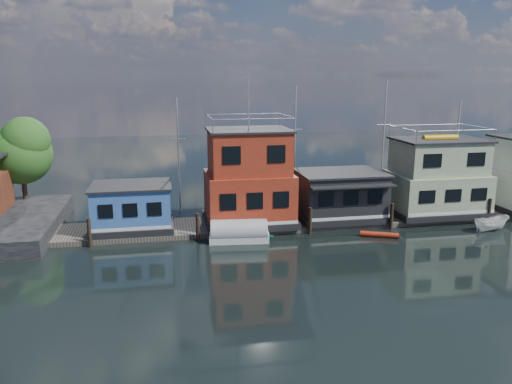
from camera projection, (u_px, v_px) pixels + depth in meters
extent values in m
plane|color=black|center=(411.00, 274.00, 32.15)|extent=(160.00, 160.00, 0.00)
cube|color=#595147|center=(345.00, 219.00, 43.58)|extent=(48.00, 5.00, 0.40)
cube|color=black|center=(133.00, 226.00, 40.23)|extent=(6.40, 4.90, 0.50)
cube|color=#3E69B9|center=(132.00, 205.00, 39.83)|extent=(6.00, 4.50, 3.00)
cube|color=black|center=(131.00, 185.00, 39.47)|extent=(6.30, 4.80, 0.16)
cube|color=black|center=(249.00, 219.00, 41.94)|extent=(7.40, 5.90, 0.50)
cube|color=#9C2E1A|center=(249.00, 195.00, 41.46)|extent=(7.00, 5.50, 3.74)
cube|color=#9C2E1A|center=(249.00, 152.00, 40.64)|extent=(6.30, 4.95, 3.46)
cube|color=black|center=(249.00, 130.00, 40.22)|extent=(6.65, 5.23, 0.16)
cylinder|color=silver|center=(249.00, 104.00, 39.75)|extent=(0.08, 0.08, 4.00)
cube|color=black|center=(339.00, 215.00, 43.39)|extent=(7.40, 5.40, 0.50)
cube|color=black|center=(340.00, 193.00, 42.94)|extent=(7.00, 5.00, 3.40)
cube|color=black|center=(341.00, 173.00, 42.53)|extent=(7.30, 5.30, 0.16)
cube|color=black|center=(353.00, 186.00, 39.99)|extent=(7.00, 1.20, 0.12)
cube|color=black|center=(434.00, 210.00, 45.01)|extent=(8.40, 5.90, 0.50)
cube|color=#A7B78C|center=(436.00, 190.00, 44.60)|extent=(8.00, 5.50, 3.12)
cube|color=#A7B78C|center=(439.00, 157.00, 43.91)|extent=(7.20, 4.95, 2.88)
cube|color=black|center=(440.00, 140.00, 43.57)|extent=(7.60, 5.23, 0.16)
cylinder|color=#E4A906|center=(440.00, 138.00, 43.53)|extent=(3.20, 0.56, 0.56)
cylinder|color=#2D2116|center=(89.00, 233.00, 36.90)|extent=(0.28, 0.28, 2.20)
cylinder|color=#2D2116|center=(198.00, 227.00, 38.35)|extent=(0.28, 0.28, 2.20)
cylinder|color=#2D2116|center=(310.00, 221.00, 39.97)|extent=(0.28, 0.28, 2.20)
cylinder|color=#2D2116|center=(392.00, 216.00, 41.24)|extent=(0.28, 0.28, 2.20)
cylinder|color=#2D2116|center=(489.00, 211.00, 42.86)|extent=(0.28, 0.28, 2.20)
cylinder|color=silver|center=(178.00, 156.00, 45.64)|extent=(0.16, 0.16, 10.50)
cylinder|color=silver|center=(178.00, 139.00, 45.28)|extent=(1.40, 0.06, 0.06)
cylinder|color=silver|center=(295.00, 148.00, 47.51)|extent=(0.16, 0.16, 11.50)
cylinder|color=silver|center=(295.00, 130.00, 47.12)|extent=(1.40, 0.06, 0.06)
cylinder|color=silver|center=(383.00, 143.00, 49.08)|extent=(0.16, 0.16, 12.00)
cylinder|color=silver|center=(384.00, 124.00, 48.67)|extent=(1.40, 0.06, 0.06)
cylinder|color=silver|center=(456.00, 151.00, 50.75)|extent=(0.16, 0.16, 10.00)
cylinder|color=silver|center=(458.00, 136.00, 50.41)|extent=(1.40, 0.06, 0.06)
cylinder|color=#382619|center=(26.00, 198.00, 45.88)|extent=(0.44, 0.44, 2.97)
sphere|color=#2A551D|center=(21.00, 154.00, 44.96)|extent=(5.44, 5.44, 5.44)
imported|color=white|center=(491.00, 224.00, 40.81)|extent=(3.38, 1.58, 1.26)
cube|color=silver|center=(239.00, 236.00, 38.39)|extent=(4.69, 2.20, 0.76)
cylinder|color=#A5A5A9|center=(239.00, 231.00, 38.29)|extent=(4.49, 2.29, 1.83)
imported|color=teal|center=(252.00, 235.00, 38.63)|extent=(4.38, 3.93, 0.75)
cylinder|color=red|center=(379.00, 235.00, 39.35)|extent=(2.89, 1.58, 0.43)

